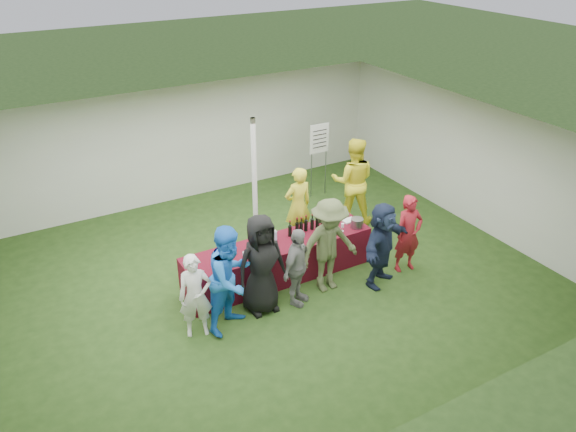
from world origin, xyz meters
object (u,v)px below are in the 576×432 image
staff_pourer (298,206)px  customer_0 (195,296)px  staff_back (353,181)px  dump_bucket (357,223)px  customer_2 (261,264)px  serving_table (279,260)px  customer_6 (408,234)px  customer_5 (382,244)px  customer_4 (329,246)px  customer_3 (297,267)px  customer_1 (231,278)px  wine_list_sign (319,144)px

staff_pourer → customer_0: (-2.89, -1.75, -0.10)m
staff_pourer → staff_back: 1.50m
dump_bucket → customer_2: (-2.29, -0.48, 0.06)m
serving_table → staff_pourer: (0.99, 0.98, 0.45)m
customer_6 → customer_5: bearing=-164.5°
customer_2 → customer_4: customer_2 is taller
staff_pourer → customer_3: size_ratio=1.14×
staff_pourer → customer_6: size_ratio=1.08×
staff_pourer → customer_3: (-1.08, -1.82, -0.10)m
serving_table → customer_2: bearing=-135.2°
serving_table → staff_back: size_ratio=1.86×
staff_back → customer_0: bearing=56.7°
customer_0 → customer_4: size_ratio=0.82×
staff_back → customer_0: size_ratio=1.33×
dump_bucket → customer_6: size_ratio=0.16×
dump_bucket → customer_1: customer_1 is taller
staff_back → customer_5: bearing=100.1°
serving_table → customer_3: (-0.10, -0.84, 0.35)m
wine_list_sign → customer_1: (-3.86, -3.50, -0.39)m
wine_list_sign → staff_back: staff_back is taller
customer_0 → customer_1: bearing=6.3°
customer_3 → customer_4: (0.70, 0.10, 0.17)m
customer_1 → customer_3: (1.23, 0.01, -0.20)m
serving_table → staff_back: staff_back is taller
customer_4 → customer_1: bearing=-176.8°
customer_0 → customer_4: 2.51m
customer_1 → customer_3: 1.24m
serving_table → customer_4: size_ratio=2.01×
staff_back → customer_1: 4.30m
customer_0 → customer_5: 3.45m
staff_back → customer_1: staff_back is taller
serving_table → customer_3: customer_3 is taller
customer_1 → customer_4: 1.93m
dump_bucket → customer_0: bearing=-171.1°
customer_6 → dump_bucket: bearing=139.5°
staff_back → customer_3: bearing=70.9°
dump_bucket → customer_6: bearing=-46.4°
customer_4 → customer_5: 0.98m
staff_back → customer_4: (-1.86, -1.91, -0.08)m
customer_3 → customer_6: (2.35, -0.09, 0.04)m
customer_6 → customer_1: bearing=-175.3°
wine_list_sign → customer_6: (-0.28, -3.58, -0.55)m
staff_back → customer_2: 3.68m
customer_0 → customer_6: customer_6 is taller
wine_list_sign → customer_5: wine_list_sign is taller
customer_3 → customer_4: 0.73m
serving_table → customer_1: (-1.32, -0.85, 0.55)m
serving_table → customer_0: 2.08m
dump_bucket → customer_1: (-2.91, -0.63, 0.08)m
customer_2 → customer_3: 0.64m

